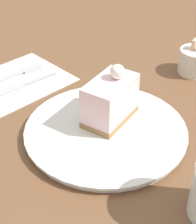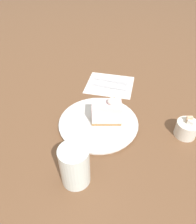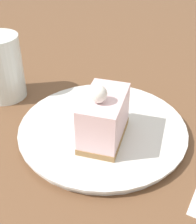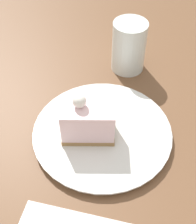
# 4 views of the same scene
# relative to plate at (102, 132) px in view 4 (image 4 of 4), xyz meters

# --- Properties ---
(ground_plane) EXTENTS (4.00, 4.00, 0.00)m
(ground_plane) POSITION_rel_plate_xyz_m (-0.02, -0.03, -0.01)
(ground_plane) COLOR brown
(plate) EXTENTS (0.29, 0.29, 0.01)m
(plate) POSITION_rel_plate_xyz_m (0.00, 0.00, 0.00)
(plate) COLOR silver
(plate) RESTS_ON ground_plane
(cake_slice) EXTENTS (0.09, 0.12, 0.11)m
(cake_slice) POSITION_rel_plate_xyz_m (-0.02, 0.03, 0.05)
(cake_slice) COLOR #9E7547
(cake_slice) RESTS_ON plate
(drinking_glass) EXTENTS (0.08, 0.08, 0.13)m
(drinking_glass) POSITION_rel_plate_xyz_m (0.23, 0.00, 0.06)
(drinking_glass) COLOR silver
(drinking_glass) RESTS_ON ground_plane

